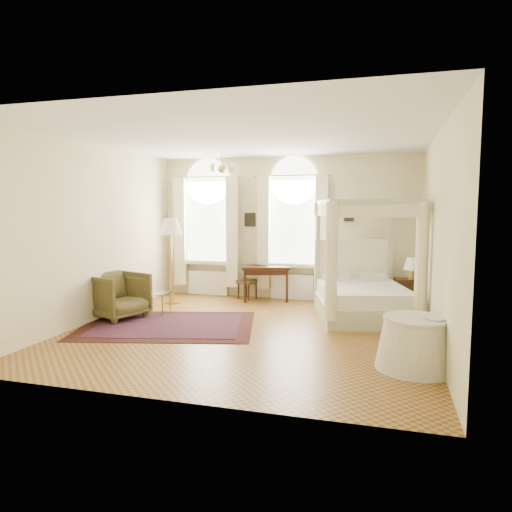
{
  "coord_description": "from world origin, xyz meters",
  "views": [
    {
      "loc": [
        2.22,
        -7.4,
        2.12
      ],
      "look_at": [
        0.02,
        0.4,
        1.27
      ],
      "focal_mm": 32.0,
      "sensor_mm": 36.0,
      "label": 1
    }
  ],
  "objects_px": {
    "canopy_bed": "(363,292)",
    "armchair": "(118,295)",
    "coffee_table": "(154,295)",
    "nightstand": "(406,294)",
    "floor_lamp": "(171,231)",
    "stool": "(247,283)",
    "side_table": "(415,344)",
    "writing_desk": "(265,271)"
  },
  "relations": [
    {
      "from": "canopy_bed",
      "to": "coffee_table",
      "type": "relative_size",
      "value": 3.91
    },
    {
      "from": "stool",
      "to": "side_table",
      "type": "bearing_deg",
      "value": -48.12
    },
    {
      "from": "nightstand",
      "to": "writing_desk",
      "type": "bearing_deg",
      "value": 179.26
    },
    {
      "from": "canopy_bed",
      "to": "stool",
      "type": "height_order",
      "value": "canopy_bed"
    },
    {
      "from": "floor_lamp",
      "to": "armchair",
      "type": "bearing_deg",
      "value": -104.65
    },
    {
      "from": "coffee_table",
      "to": "floor_lamp",
      "type": "xyz_separation_m",
      "value": [
        -0.08,
        0.97,
        1.24
      ]
    },
    {
      "from": "nightstand",
      "to": "coffee_table",
      "type": "relative_size",
      "value": 1.03
    },
    {
      "from": "armchair",
      "to": "floor_lamp",
      "type": "relative_size",
      "value": 0.51
    },
    {
      "from": "canopy_bed",
      "to": "armchair",
      "type": "height_order",
      "value": "canopy_bed"
    },
    {
      "from": "nightstand",
      "to": "floor_lamp",
      "type": "relative_size",
      "value": 0.34
    },
    {
      "from": "writing_desk",
      "to": "coffee_table",
      "type": "distance_m",
      "value": 2.61
    },
    {
      "from": "writing_desk",
      "to": "nightstand",
      "type": "bearing_deg",
      "value": -0.74
    },
    {
      "from": "floor_lamp",
      "to": "side_table",
      "type": "bearing_deg",
      "value": -30.74
    },
    {
      "from": "coffee_table",
      "to": "side_table",
      "type": "relative_size",
      "value": 0.61
    },
    {
      "from": "canopy_bed",
      "to": "nightstand",
      "type": "xyz_separation_m",
      "value": [
        0.84,
        1.04,
        -0.19
      ]
    },
    {
      "from": "coffee_table",
      "to": "side_table",
      "type": "height_order",
      "value": "side_table"
    },
    {
      "from": "writing_desk",
      "to": "armchair",
      "type": "height_order",
      "value": "armchair"
    },
    {
      "from": "canopy_bed",
      "to": "side_table",
      "type": "relative_size",
      "value": 2.4
    },
    {
      "from": "nightstand",
      "to": "floor_lamp",
      "type": "xyz_separation_m",
      "value": [
        -5.0,
        -0.8,
        1.29
      ]
    },
    {
      "from": "coffee_table",
      "to": "canopy_bed",
      "type": "bearing_deg",
      "value": 10.06
    },
    {
      "from": "coffee_table",
      "to": "side_table",
      "type": "bearing_deg",
      "value": -22.05
    },
    {
      "from": "side_table",
      "to": "writing_desk",
      "type": "bearing_deg",
      "value": 128.58
    },
    {
      "from": "stool",
      "to": "armchair",
      "type": "xyz_separation_m",
      "value": [
        -1.87,
        -2.46,
        0.06
      ]
    },
    {
      "from": "coffee_table",
      "to": "armchair",
      "type": "bearing_deg",
      "value": -130.65
    },
    {
      "from": "canopy_bed",
      "to": "armchair",
      "type": "relative_size",
      "value": 2.54
    },
    {
      "from": "nightstand",
      "to": "armchair",
      "type": "xyz_separation_m",
      "value": [
        -5.4,
        -2.32,
        0.12
      ]
    },
    {
      "from": "coffee_table",
      "to": "nightstand",
      "type": "bearing_deg",
      "value": 19.76
    },
    {
      "from": "writing_desk",
      "to": "coffee_table",
      "type": "relative_size",
      "value": 1.91
    },
    {
      "from": "writing_desk",
      "to": "floor_lamp",
      "type": "relative_size",
      "value": 0.63
    },
    {
      "from": "writing_desk",
      "to": "armchair",
      "type": "xyz_separation_m",
      "value": [
        -2.33,
        -2.36,
        -0.25
      ]
    },
    {
      "from": "stool",
      "to": "nightstand",
      "type": "bearing_deg",
      "value": -2.2
    },
    {
      "from": "writing_desk",
      "to": "stool",
      "type": "xyz_separation_m",
      "value": [
        -0.46,
        0.1,
        -0.31
      ]
    },
    {
      "from": "armchair",
      "to": "coffee_table",
      "type": "height_order",
      "value": "armchair"
    },
    {
      "from": "stool",
      "to": "armchair",
      "type": "distance_m",
      "value": 3.09
    },
    {
      "from": "nightstand",
      "to": "stool",
      "type": "xyz_separation_m",
      "value": [
        -3.53,
        0.14,
        0.05
      ]
    },
    {
      "from": "nightstand",
      "to": "writing_desk",
      "type": "height_order",
      "value": "writing_desk"
    },
    {
      "from": "nightstand",
      "to": "side_table",
      "type": "relative_size",
      "value": 0.63
    },
    {
      "from": "armchair",
      "to": "floor_lamp",
      "type": "height_order",
      "value": "floor_lamp"
    },
    {
      "from": "stool",
      "to": "coffee_table",
      "type": "xyz_separation_m",
      "value": [
        -1.4,
        -1.9,
        0.0
      ]
    },
    {
      "from": "nightstand",
      "to": "armchair",
      "type": "relative_size",
      "value": 0.67
    },
    {
      "from": "armchair",
      "to": "stool",
      "type": "bearing_deg",
      "value": -17.98
    },
    {
      "from": "stool",
      "to": "armchair",
      "type": "bearing_deg",
      "value": -127.3
    }
  ]
}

